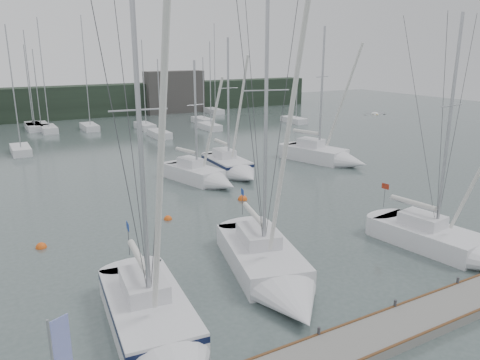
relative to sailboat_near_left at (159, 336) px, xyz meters
name	(u,v)px	position (x,y,z in m)	size (l,w,h in m)	color
ground	(297,285)	(7.32, 1.46, -0.60)	(160.00, 160.00, 0.00)	#475654
dock	(376,336)	(7.32, -3.54, -0.40)	(24.00, 2.00, 0.40)	slate
far_treeline	(62,103)	(7.32, 63.46, 1.90)	(90.00, 4.00, 5.00)	black
far_building_right	(174,92)	(25.32, 61.46, 2.90)	(10.00, 3.00, 7.00)	#3D3B38
mast_forest	(60,131)	(4.34, 48.27, -0.12)	(56.88, 26.42, 14.88)	silver
sailboat_near_left	(159,336)	(0.00, 0.00, 0.00)	(3.83, 9.78, 14.65)	silver
sailboat_near_center	(275,275)	(6.35, 1.95, -0.06)	(5.38, 10.11, 15.15)	silver
sailboat_near_right	(459,247)	(16.64, -0.20, -0.08)	(3.93, 8.75, 13.38)	silver
sailboat_mid_c	(205,177)	(10.86, 18.99, -0.04)	(4.20, 7.73, 10.55)	silver
sailboat_mid_d	(234,168)	(14.27, 20.33, 0.01)	(2.96, 7.84, 12.44)	silver
sailboat_mid_e	(329,157)	(24.38, 19.57, 0.04)	(5.24, 9.02, 13.56)	silver
buoy_a	(168,219)	(5.21, 12.70, -0.60)	(0.53, 0.53, 0.53)	#DE5313
buoy_b	(243,200)	(11.47, 13.87, -0.60)	(0.69, 0.69, 0.69)	#DE5313
buoy_c	(41,248)	(-2.56, 11.97, -0.60)	(0.60, 0.60, 0.60)	#DE5313
seagull	(375,114)	(11.04, 1.04, 7.23)	(0.95, 0.46, 0.19)	white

